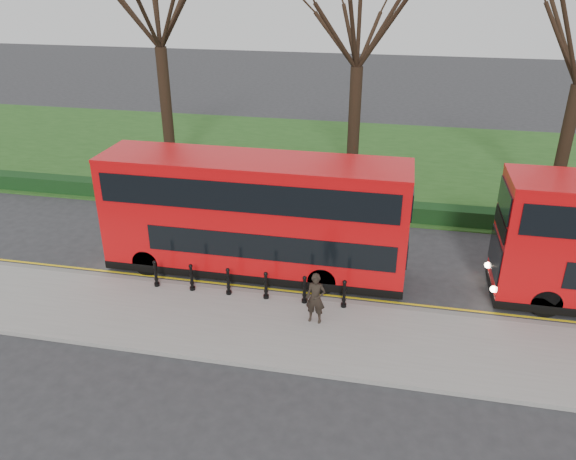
# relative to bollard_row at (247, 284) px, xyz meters

# --- Properties ---
(ground) EXTENTS (120.00, 120.00, 0.00)m
(ground) POSITION_rel_bollard_row_xyz_m (0.53, 1.35, -0.65)
(ground) COLOR #28282B
(ground) RESTS_ON ground
(pavement) EXTENTS (60.00, 4.00, 0.15)m
(pavement) POSITION_rel_bollard_row_xyz_m (0.53, -1.65, -0.57)
(pavement) COLOR gray
(pavement) RESTS_ON ground
(kerb) EXTENTS (60.00, 0.25, 0.16)m
(kerb) POSITION_rel_bollard_row_xyz_m (0.53, 0.35, -0.57)
(kerb) COLOR slate
(kerb) RESTS_ON ground
(grass_verge) EXTENTS (60.00, 18.00, 0.06)m
(grass_verge) POSITION_rel_bollard_row_xyz_m (0.53, 16.35, -0.62)
(grass_verge) COLOR #214A18
(grass_verge) RESTS_ON ground
(hedge) EXTENTS (60.00, 0.90, 0.80)m
(hedge) POSITION_rel_bollard_row_xyz_m (0.53, 8.15, -0.25)
(hedge) COLOR black
(hedge) RESTS_ON ground
(yellow_line_outer) EXTENTS (60.00, 0.10, 0.01)m
(yellow_line_outer) POSITION_rel_bollard_row_xyz_m (0.53, 0.65, -0.64)
(yellow_line_outer) COLOR yellow
(yellow_line_outer) RESTS_ON ground
(yellow_line_inner) EXTENTS (60.00, 0.10, 0.01)m
(yellow_line_inner) POSITION_rel_bollard_row_xyz_m (0.53, 0.85, -0.64)
(yellow_line_inner) COLOR yellow
(yellow_line_inner) RESTS_ON ground
(tree_mid) EXTENTS (7.46, 7.46, 11.65)m
(tree_mid) POSITION_rel_bollard_row_xyz_m (2.53, 11.35, 7.82)
(tree_mid) COLOR black
(tree_mid) RESTS_ON ground
(bollard_row) EXTENTS (7.05, 0.15, 1.00)m
(bollard_row) POSITION_rel_bollard_row_xyz_m (0.00, 0.00, 0.00)
(bollard_row) COLOR black
(bollard_row) RESTS_ON pavement
(bus_lead) EXTENTS (11.43, 2.62, 4.55)m
(bus_lead) POSITION_rel_bollard_row_xyz_m (-0.26, 2.14, 1.64)
(bus_lead) COLOR red
(bus_lead) RESTS_ON ground
(pedestrian) EXTENTS (0.67, 0.47, 1.77)m
(pedestrian) POSITION_rel_bollard_row_xyz_m (2.62, -1.05, 0.38)
(pedestrian) COLOR black
(pedestrian) RESTS_ON pavement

